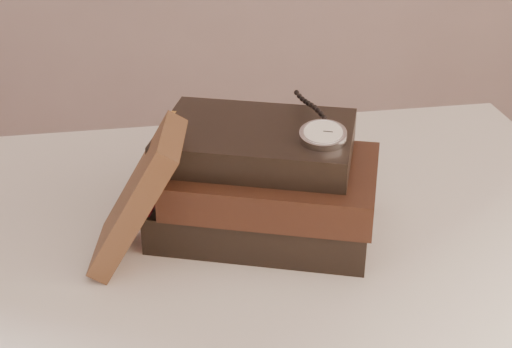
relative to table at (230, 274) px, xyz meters
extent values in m
cube|color=beige|center=(0.00, 0.00, 0.07)|extent=(1.00, 0.60, 0.04)
cube|color=white|center=(0.00, 0.00, 0.01)|extent=(0.88, 0.49, 0.08)
cylinder|color=white|center=(0.45, 0.25, -0.30)|extent=(0.05, 0.05, 0.71)
cube|color=black|center=(0.04, -0.03, 0.12)|extent=(0.31, 0.26, 0.05)
cube|color=beige|center=(0.04, -0.03, 0.12)|extent=(0.29, 0.24, 0.04)
cube|color=gold|center=(-0.07, 0.04, 0.12)|extent=(0.01, 0.01, 0.05)
cube|color=maroon|center=(-0.08, 0.01, 0.12)|extent=(0.07, 0.16, 0.05)
cube|color=black|center=(0.05, -0.04, 0.16)|extent=(0.29, 0.24, 0.04)
cube|color=beige|center=(0.05, -0.05, 0.16)|extent=(0.28, 0.23, 0.03)
cube|color=gold|center=(-0.05, 0.02, 0.16)|extent=(0.01, 0.01, 0.04)
cube|color=black|center=(0.03, -0.02, 0.20)|extent=(0.27, 0.23, 0.04)
cube|color=beige|center=(0.04, -0.02, 0.20)|extent=(0.26, 0.21, 0.03)
cube|color=gold|center=(-0.06, 0.04, 0.20)|extent=(0.01, 0.01, 0.04)
cube|color=#3A2416|center=(-0.11, -0.08, 0.18)|extent=(0.13, 0.13, 0.17)
cylinder|color=silver|center=(0.10, -0.07, 0.23)|extent=(0.07, 0.07, 0.02)
cylinder|color=white|center=(0.10, -0.07, 0.24)|extent=(0.06, 0.06, 0.01)
torus|color=silver|center=(0.10, -0.07, 0.23)|extent=(0.07, 0.07, 0.01)
cylinder|color=silver|center=(0.11, -0.04, 0.23)|extent=(0.01, 0.01, 0.01)
cube|color=black|center=(0.10, -0.06, 0.24)|extent=(0.01, 0.01, 0.00)
cube|color=black|center=(0.11, -0.07, 0.24)|extent=(0.01, 0.01, 0.00)
sphere|color=black|center=(0.11, -0.03, 0.24)|extent=(0.01, 0.01, 0.01)
sphere|color=black|center=(0.11, -0.02, 0.24)|extent=(0.01, 0.01, 0.01)
sphere|color=black|center=(0.11, -0.01, 0.24)|extent=(0.01, 0.01, 0.01)
sphere|color=black|center=(0.11, 0.00, 0.24)|extent=(0.01, 0.01, 0.01)
sphere|color=black|center=(0.11, 0.00, 0.24)|extent=(0.01, 0.01, 0.01)
sphere|color=black|center=(0.10, 0.01, 0.24)|extent=(0.01, 0.01, 0.01)
sphere|color=black|center=(0.10, 0.02, 0.23)|extent=(0.01, 0.01, 0.01)
sphere|color=black|center=(0.10, 0.03, 0.23)|extent=(0.01, 0.01, 0.01)
sphere|color=black|center=(0.10, 0.04, 0.23)|extent=(0.01, 0.01, 0.01)
sphere|color=black|center=(0.10, 0.05, 0.24)|extent=(0.01, 0.01, 0.01)
torus|color=silver|center=(-0.05, 0.09, 0.17)|extent=(0.05, 0.03, 0.05)
torus|color=silver|center=(0.01, 0.07, 0.17)|extent=(0.05, 0.03, 0.05)
cylinder|color=silver|center=(-0.02, 0.08, 0.17)|extent=(0.02, 0.01, 0.00)
cylinder|color=silver|center=(-0.05, 0.15, 0.16)|extent=(0.04, 0.11, 0.03)
cylinder|color=silver|center=(0.05, 0.12, 0.16)|extent=(0.04, 0.11, 0.03)
camera|label=1|loc=(-0.10, -0.83, 0.59)|focal=52.82mm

